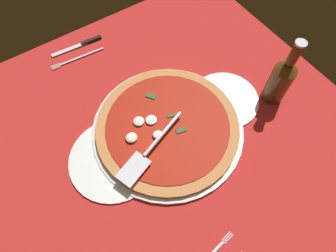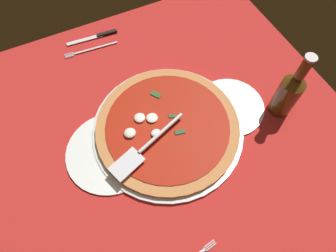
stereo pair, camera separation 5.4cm
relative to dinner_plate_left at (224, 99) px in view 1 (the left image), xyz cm
name	(u,v)px [view 1 (the left image)]	position (x,y,z in cm)	size (l,w,h in cm)	color
ground_plane	(170,134)	(20.38, 0.42, -1.00)	(106.28, 106.28, 0.80)	#B32421
checker_pattern	(170,133)	(20.38, 0.42, -0.55)	(106.28, 106.28, 0.10)	silver
pizza_pan	(168,129)	(20.25, -0.83, 0.17)	(43.40, 43.40, 1.35)	silver
dinner_plate_left	(224,99)	(0.00, 0.00, 0.00)	(20.47, 20.47, 1.00)	white
dinner_plate_right	(114,159)	(37.67, -1.32, 0.00)	(24.72, 24.72, 1.00)	white
pizza	(168,126)	(20.35, -0.87, 1.72)	(40.85, 40.85, 3.06)	#C37B42
pizza_server	(150,149)	(28.71, 3.33, 4.25)	(24.47, 11.25, 1.00)	silver
place_setting_near	(80,52)	(28.50, -42.57, -0.15)	(21.68, 13.13, 1.40)	white
beer_bottle	(281,79)	(-13.01, 7.31, 8.13)	(6.45, 6.45, 22.83)	#563712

